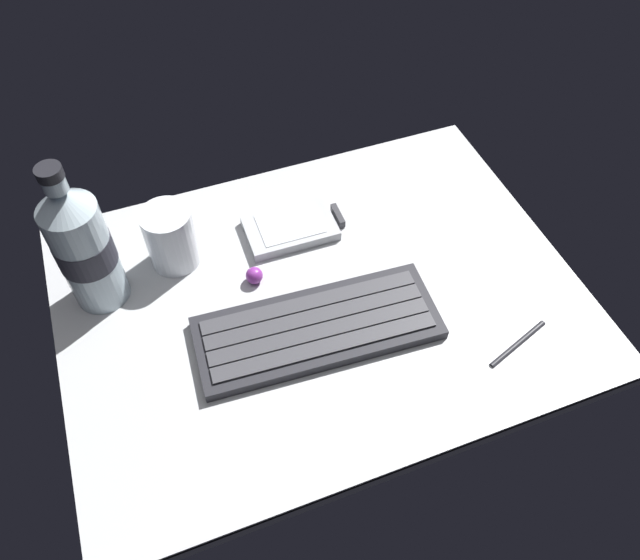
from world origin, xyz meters
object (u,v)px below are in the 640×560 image
Objects in this scene: water_bottle at (83,246)px; trackball_mouse at (254,275)px; stylus_pen at (518,342)px; juice_cup at (171,239)px; keyboard at (317,328)px; handheld_device at (295,227)px.

water_bottle reaches higher than trackball_mouse.
water_bottle reaches higher than stylus_pen.
trackball_mouse is 0.23× the size of stylus_pen.
juice_cup is 3.86× the size of trackball_mouse.
keyboard reaches higher than handheld_device.
handheld_device is 27.34cm from water_bottle.
water_bottle is (-23.13, 14.78, 8.20)cm from keyboard.
water_bottle is (-9.78, -2.31, 5.10)cm from juice_cup.
juice_cup is at bearing 178.00° from handheld_device.
keyboard is 1.42× the size of water_bottle.
handheld_device reaches higher than stylus_pen.
juice_cup is 11.45cm from trackball_mouse.
handheld_device is 1.52× the size of juice_cup.
water_bottle is at bearing -176.17° from handheld_device.
water_bottle reaches higher than keyboard.
stylus_pen is (44.70, -24.82, -8.66)cm from water_bottle.
handheld_device is at bearing -2.00° from juice_cup.
water_bottle is at bearing -166.72° from juice_cup.
handheld_device is 0.62× the size of water_bottle.
handheld_device is 10.05cm from trackball_mouse.
juice_cup is (-16.23, 0.57, 3.18)cm from handheld_device.
keyboard is at bearing -32.57° from water_bottle.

